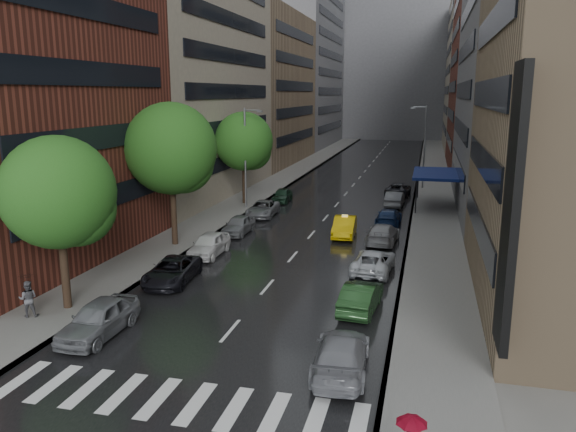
% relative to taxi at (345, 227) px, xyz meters
% --- Properties ---
extents(ground, '(220.00, 220.00, 0.00)m').
position_rel_taxi_xyz_m(ground, '(-2.48, -22.18, -0.73)').
color(ground, gray).
rests_on(ground, ground).
extents(road, '(14.00, 140.00, 0.01)m').
position_rel_taxi_xyz_m(road, '(-2.48, 27.82, -0.73)').
color(road, black).
rests_on(road, ground).
extents(sidewalk_left, '(4.00, 140.00, 0.15)m').
position_rel_taxi_xyz_m(sidewalk_left, '(-11.48, 27.82, -0.66)').
color(sidewalk_left, gray).
rests_on(sidewalk_left, ground).
extents(sidewalk_right, '(4.00, 140.00, 0.15)m').
position_rel_taxi_xyz_m(sidewalk_right, '(6.52, 27.82, -0.66)').
color(sidewalk_right, gray).
rests_on(sidewalk_right, ground).
extents(crosswalk, '(13.15, 2.80, 0.01)m').
position_rel_taxi_xyz_m(crosswalk, '(-2.28, -24.18, -0.72)').
color(crosswalk, silver).
rests_on(crosswalk, ground).
extents(buildings_left, '(8.00, 108.00, 38.00)m').
position_rel_taxi_xyz_m(buildings_left, '(-17.48, 36.61, 15.25)').
color(buildings_left, maroon).
rests_on(buildings_left, ground).
extents(buildings_right, '(8.05, 109.10, 36.00)m').
position_rel_taxi_xyz_m(buildings_right, '(12.52, 34.52, 14.30)').
color(buildings_right, '#937A5B').
rests_on(buildings_right, ground).
extents(building_far, '(40.00, 14.00, 32.00)m').
position_rel_taxi_xyz_m(building_far, '(-2.48, 95.82, 15.27)').
color(building_far, slate).
rests_on(building_far, ground).
extents(tree_near, '(5.38, 5.38, 8.57)m').
position_rel_taxi_xyz_m(tree_near, '(-11.08, -17.76, 5.13)').
color(tree_near, '#382619').
rests_on(tree_near, ground).
extents(tree_mid, '(6.21, 6.21, 9.90)m').
position_rel_taxi_xyz_m(tree_mid, '(-11.08, -5.56, 6.04)').
color(tree_mid, '#382619').
rests_on(tree_mid, ground).
extents(tree_far, '(5.50, 5.50, 8.77)m').
position_rel_taxi_xyz_m(tree_far, '(-11.08, 9.84, 5.27)').
color(tree_far, '#382619').
rests_on(tree_far, ground).
extents(taxi, '(1.78, 4.53, 1.47)m').
position_rel_taxi_xyz_m(taxi, '(0.00, 0.00, 0.00)').
color(taxi, yellow).
rests_on(taxi, ground).
extents(parked_cars_left, '(2.69, 36.21, 1.59)m').
position_rel_taxi_xyz_m(parked_cars_left, '(-7.88, -5.51, -0.02)').
color(parked_cars_left, slate).
rests_on(parked_cars_left, ground).
extents(parked_cars_right, '(2.66, 43.97, 1.44)m').
position_rel_taxi_xyz_m(parked_cars_right, '(2.92, -1.55, -0.04)').
color(parked_cars_right, gray).
rests_on(parked_cars_right, ground).
extents(ped_black_umbrella, '(1.05, 0.98, 2.09)m').
position_rel_taxi_xyz_m(ped_black_umbrella, '(-12.11, -19.22, 0.64)').
color(ped_black_umbrella, '#56555B').
rests_on(ped_black_umbrella, sidewalk_left).
extents(street_lamp_left, '(1.74, 0.22, 9.00)m').
position_rel_taxi_xyz_m(street_lamp_left, '(-10.20, 7.82, 4.15)').
color(street_lamp_left, gray).
rests_on(street_lamp_left, sidewalk_left).
extents(street_lamp_right, '(1.74, 0.22, 9.00)m').
position_rel_taxi_xyz_m(street_lamp_right, '(5.24, 22.82, 4.15)').
color(street_lamp_right, gray).
rests_on(street_lamp_right, sidewalk_right).
extents(awning, '(4.00, 8.00, 3.12)m').
position_rel_taxi_xyz_m(awning, '(6.51, 12.82, 2.40)').
color(awning, navy).
rests_on(awning, sidewalk_right).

